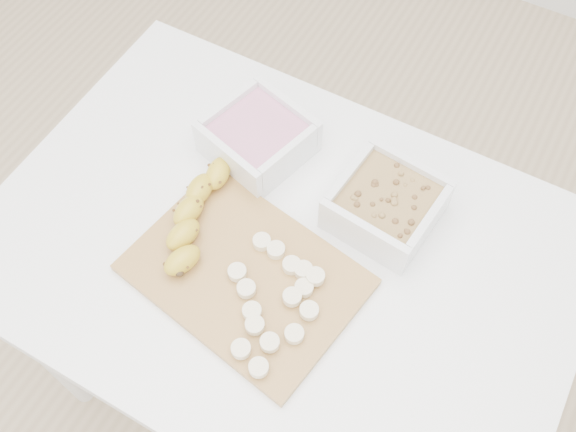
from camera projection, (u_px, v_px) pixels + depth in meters
The scene contains 7 objects.
ground at pixel (283, 378), 1.73m from camera, with size 3.50×3.50×0.00m, color #C6AD89.
table at pixel (280, 272), 1.17m from camera, with size 1.00×0.70×0.75m.
bowl_yogurt at pixel (258, 137), 1.16m from camera, with size 0.20×0.20×0.08m.
bowl_granola at pixel (386, 204), 1.08m from camera, with size 0.18×0.18×0.08m.
cutting_board at pixel (245, 275), 1.05m from camera, with size 0.36×0.26×0.01m, color #AD7643.
banana at pixel (195, 217), 1.08m from camera, with size 0.06×0.23×0.04m, color gold, non-canonical shape.
banana_slices at pixel (276, 298), 1.01m from camera, with size 0.16×0.22×0.02m.
Camera 1 is at (0.26, -0.44, 1.71)m, focal length 40.00 mm.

